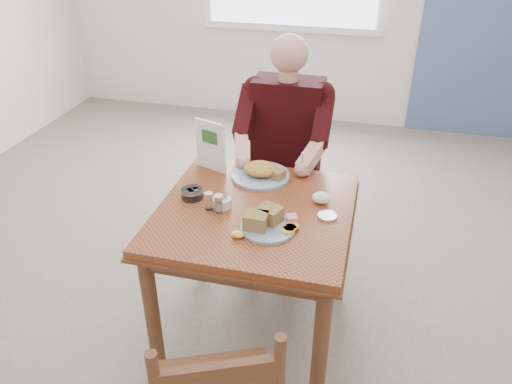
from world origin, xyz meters
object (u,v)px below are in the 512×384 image
(far_plate, at_px, (262,172))
(diner, at_px, (285,137))
(near_plate, at_px, (267,222))
(table, at_px, (255,228))
(chair_far, at_px, (286,179))

(far_plate, bearing_deg, diner, 84.35)
(near_plate, bearing_deg, far_plate, 106.20)
(diner, bearing_deg, near_plate, -84.04)
(table, height_order, diner, diner)
(diner, height_order, near_plate, diner)
(near_plate, bearing_deg, diner, 95.96)
(chair_far, xyz_separation_m, far_plate, (-0.04, -0.49, 0.30))
(far_plate, bearing_deg, chair_far, 85.38)
(diner, height_order, far_plate, diner)
(table, relative_size, far_plate, 2.31)
(table, relative_size, near_plate, 3.28)
(near_plate, bearing_deg, table, 123.48)
(far_plate, bearing_deg, near_plate, -73.80)
(near_plate, height_order, far_plate, same)
(diner, xyz_separation_m, near_plate, (0.09, -0.84, -0.03))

